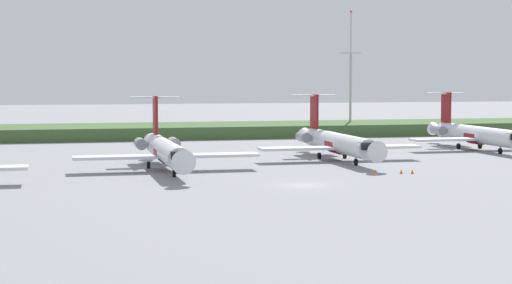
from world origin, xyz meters
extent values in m
plane|color=gray|center=(0.00, 30.00, 0.00)|extent=(500.00, 500.00, 0.00)
cube|color=#426033|center=(0.00, 76.93, 1.18)|extent=(320.00, 20.00, 2.36)
cylinder|color=silver|center=(-12.50, 18.18, 2.45)|extent=(2.70, 24.00, 2.70)
cone|color=silver|center=(-12.50, 4.68, 2.45)|extent=(2.70, 3.00, 2.70)
cone|color=silver|center=(-12.50, 32.18, 2.45)|extent=(2.30, 4.00, 2.29)
cube|color=black|center=(-12.50, 6.58, 2.92)|extent=(2.02, 1.80, 0.90)
cylinder|color=maroon|center=(-12.50, 18.18, 2.30)|extent=(2.76, 3.60, 2.76)
cube|color=silver|center=(-18.40, 17.18, 1.84)|extent=(11.00, 3.20, 0.36)
cube|color=silver|center=(-6.59, 17.18, 1.84)|extent=(11.00, 3.20, 0.36)
cube|color=maroon|center=(-12.50, 29.18, 6.40)|extent=(0.36, 3.20, 5.20)
cube|color=silver|center=(-12.50, 29.48, 8.80)|extent=(6.80, 1.80, 0.24)
cylinder|color=gray|center=(-14.75, 27.38, 2.65)|extent=(1.50, 3.40, 1.50)
cylinder|color=gray|center=(-10.25, 27.38, 2.65)|extent=(1.50, 3.40, 1.50)
cylinder|color=gray|center=(-12.50, 10.74, 1.00)|extent=(0.20, 0.20, 0.65)
cylinder|color=black|center=(-12.50, 10.74, 0.45)|extent=(0.30, 0.90, 0.90)
cylinder|color=black|center=(-14.40, 20.58, 0.45)|extent=(0.35, 0.90, 0.90)
cylinder|color=black|center=(-10.60, 20.58, 0.45)|extent=(0.35, 0.90, 0.90)
cylinder|color=silver|center=(12.43, 25.34, 2.45)|extent=(2.70, 24.00, 2.70)
cone|color=silver|center=(12.43, 11.84, 2.45)|extent=(2.70, 3.00, 2.70)
cone|color=silver|center=(12.43, 39.34, 2.45)|extent=(2.29, 4.00, 2.29)
cube|color=black|center=(12.43, 13.74, 2.92)|extent=(2.03, 1.80, 0.90)
cylinder|color=maroon|center=(12.43, 25.34, 2.30)|extent=(2.76, 3.60, 2.76)
cube|color=silver|center=(6.52, 24.34, 1.84)|extent=(11.00, 3.20, 0.36)
cube|color=silver|center=(18.33, 24.34, 1.84)|extent=(11.00, 3.20, 0.36)
cube|color=maroon|center=(12.43, 36.34, 6.40)|extent=(0.36, 3.20, 5.20)
cube|color=silver|center=(12.43, 36.64, 8.80)|extent=(6.80, 1.80, 0.24)
cylinder|color=gray|center=(10.18, 34.54, 2.65)|extent=(1.50, 3.40, 1.50)
cylinder|color=gray|center=(14.68, 34.54, 2.65)|extent=(1.50, 3.40, 1.50)
cylinder|color=gray|center=(12.43, 17.90, 1.00)|extent=(0.20, 0.20, 0.65)
cylinder|color=black|center=(12.43, 17.90, 0.45)|extent=(0.30, 0.90, 0.90)
cylinder|color=black|center=(10.53, 27.74, 0.45)|extent=(0.35, 0.90, 0.90)
cylinder|color=black|center=(14.33, 27.74, 0.45)|extent=(0.35, 0.90, 0.90)
cylinder|color=silver|center=(39.43, 36.23, 2.45)|extent=(2.70, 24.00, 2.70)
cone|color=silver|center=(39.43, 50.23, 2.45)|extent=(2.30, 4.00, 2.29)
cylinder|color=maroon|center=(39.43, 36.23, 2.30)|extent=(2.76, 3.60, 2.76)
cube|color=silver|center=(33.52, 35.23, 1.84)|extent=(11.00, 3.20, 0.36)
cube|color=maroon|center=(39.43, 47.23, 6.40)|extent=(0.36, 3.20, 5.20)
cube|color=silver|center=(39.43, 47.53, 8.80)|extent=(6.80, 1.80, 0.24)
cylinder|color=gray|center=(37.18, 45.43, 2.65)|extent=(1.50, 3.40, 1.50)
cylinder|color=gray|center=(41.68, 45.43, 2.65)|extent=(1.50, 3.40, 1.50)
cylinder|color=gray|center=(39.43, 28.79, 1.00)|extent=(0.20, 0.20, 0.65)
cylinder|color=black|center=(39.43, 28.79, 0.45)|extent=(0.30, 0.90, 0.90)
cylinder|color=black|center=(37.53, 38.63, 0.45)|extent=(0.35, 0.90, 0.90)
cylinder|color=black|center=(41.33, 38.63, 0.45)|extent=(0.35, 0.90, 0.90)
cylinder|color=#B2B2B7|center=(33.76, 79.78, 8.07)|extent=(0.50, 0.50, 16.14)
cylinder|color=#B2B2B7|center=(33.76, 79.78, 20.48)|extent=(0.28, 0.28, 8.69)
cube|color=#B2B2B7|center=(33.76, 79.78, 16.54)|extent=(4.40, 0.20, 0.20)
sphere|color=red|center=(33.76, 79.78, 25.08)|extent=(0.50, 0.50, 0.50)
cone|color=orange|center=(10.68, 7.11, 0.28)|extent=(0.44, 0.44, 0.55)
cone|color=orange|center=(14.43, 7.65, 0.28)|extent=(0.44, 0.44, 0.55)
cone|color=orange|center=(15.71, 7.33, 0.28)|extent=(0.44, 0.44, 0.55)
camera|label=1|loc=(-25.84, -86.55, 11.55)|focal=59.55mm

